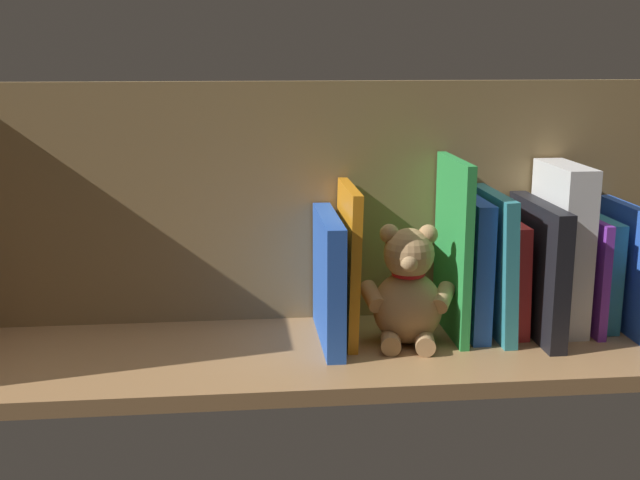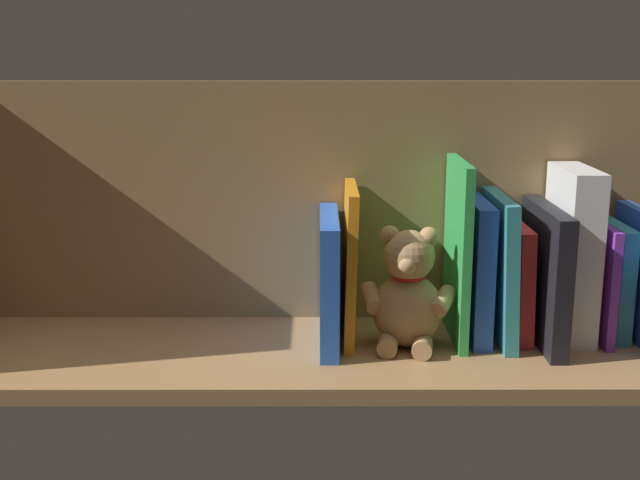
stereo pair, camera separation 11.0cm
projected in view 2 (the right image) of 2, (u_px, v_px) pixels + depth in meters
ground_plane at (320, 353)px, 114.18cm from camera, size 107.75×30.54×2.20cm
shelf_back_panel at (320, 202)px, 122.48cm from camera, size 107.75×1.50×35.97cm
book_1 at (614, 279)px, 117.52cm from camera, size 2.15×12.67×16.25cm
book_2 at (598, 279)px, 116.38cm from camera, size 1.26×14.90×16.69cm
dictionary_thick_white at (573, 253)px, 115.77cm from camera, size 4.52×14.14×24.36cm
book_3 at (546, 275)px, 113.83cm from camera, size 2.47×19.48×19.36cm
book_4 at (518, 279)px, 116.91cm from camera, size 2.49×13.85×16.42cm
book_5 at (501, 268)px, 114.99cm from camera, size 2.69×16.77×20.73cm
book_6 at (477, 269)px, 115.92cm from camera, size 2.62×15.05×19.82cm
book_7 at (458, 251)px, 114.62cm from camera, size 1.28×16.36×25.56cm
teddy_bear at (409, 294)px, 112.43cm from camera, size 13.62×11.90×16.99cm
book_8 at (351, 263)px, 115.18cm from camera, size 1.97×16.04×21.90cm
book_9 at (330, 279)px, 113.98cm from camera, size 2.56×19.37×18.11cm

